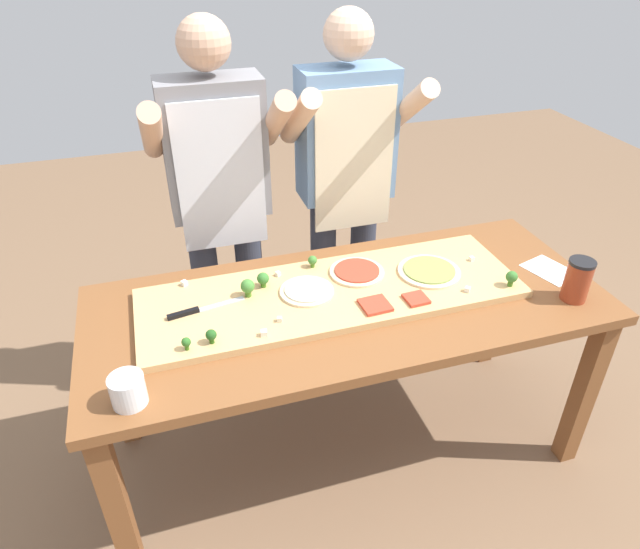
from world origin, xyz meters
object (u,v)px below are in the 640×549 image
at_px(recipe_note, 550,270).
at_px(broccoli_floret_center_left, 186,343).
at_px(broccoli_floret_front_right, 313,261).
at_px(broccoli_floret_front_left, 263,279).
at_px(pizza_slice_near_right, 375,305).
at_px(broccoli_floret_front_mid, 512,277).
at_px(cheese_crumble_c, 280,319).
at_px(cheese_crumble_a, 467,289).
at_px(flour_cup, 128,392).
at_px(sauce_jar, 578,280).
at_px(cheese_crumble_f, 264,333).
at_px(pizza_slice_far_right, 416,299).
at_px(cheese_crumble_b, 278,274).
at_px(cook_left, 219,190).
at_px(chefs_knife, 196,311).
at_px(broccoli_floret_center_right, 248,287).
at_px(pizza_whole_cheese_artichoke, 307,291).
at_px(cheese_crumble_e, 184,283).
at_px(pizza_whole_pesto_green, 429,271).
at_px(broccoli_floret_back_mid, 211,335).
at_px(cook_right, 346,174).
at_px(cheese_crumble_d, 472,259).
at_px(pizza_whole_tomato_red, 357,272).

bearing_deg(recipe_note, broccoli_floret_center_left, -176.41).
bearing_deg(broccoli_floret_front_right, broccoli_floret_front_left, -160.07).
height_order(pizza_slice_near_right, broccoli_floret_front_left, broccoli_floret_front_left).
relative_size(broccoli_floret_front_mid, cheese_crumble_c, 3.73).
xyz_separation_m(cheese_crumble_a, flour_cup, (-1.19, -0.18, 0.01)).
distance_m(broccoli_floret_front_left, recipe_note, 1.13).
relative_size(cheese_crumble_a, sauce_jar, 0.11).
relative_size(cheese_crumble_f, recipe_note, 0.11).
relative_size(pizza_slice_near_right, broccoli_floret_front_mid, 1.62).
distance_m(pizza_slice_far_right, broccoli_floret_front_left, 0.56).
relative_size(broccoli_floret_front_right, recipe_note, 0.26).
relative_size(broccoli_floret_front_left, cheese_crumble_b, 3.58).
distance_m(broccoli_floret_front_right, cheese_crumble_c, 0.36).
relative_size(broccoli_floret_front_left, cook_left, 0.04).
bearing_deg(cheese_crumble_f, chefs_knife, 135.19).
relative_size(broccoli_floret_front_mid, broccoli_floret_center_right, 0.89).
height_order(flour_cup, sauce_jar, sauce_jar).
relative_size(pizza_whole_cheese_artichoke, cheese_crumble_e, 10.17).
bearing_deg(broccoli_floret_front_left, cheese_crumble_a, -19.74).
distance_m(pizza_whole_pesto_green, cook_left, 0.92).
bearing_deg(chefs_knife, cook_left, 71.31).
height_order(chefs_knife, broccoli_floret_back_mid, broccoli_floret_back_mid).
xyz_separation_m(pizza_slice_near_right, cook_right, (0.14, 0.70, 0.19)).
relative_size(chefs_knife, sauce_jar, 1.70).
height_order(cheese_crumble_d, cheese_crumble_e, cheese_crumble_e).
relative_size(broccoli_floret_back_mid, recipe_note, 0.27).
bearing_deg(broccoli_floret_front_left, pizza_whole_cheese_artichoke, -30.72).
distance_m(pizza_whole_pesto_green, cheese_crumble_c, 0.63).
relative_size(pizza_slice_near_right, broccoli_floret_center_left, 2.22).
bearing_deg(flour_cup, pizza_whole_pesto_green, 16.75).
bearing_deg(cheese_crumble_d, cheese_crumble_c, -169.21).
relative_size(broccoli_floret_center_right, flour_cup, 0.68).
bearing_deg(pizza_whole_tomato_red, cook_right, 75.93).
xyz_separation_m(pizza_whole_cheese_artichoke, cheese_crumble_e, (-0.42, 0.18, 0.00)).
distance_m(chefs_knife, cook_left, 0.61).
height_order(pizza_whole_tomato_red, broccoli_floret_front_right, broccoli_floret_front_right).
height_order(pizza_slice_far_right, cook_left, cook_left).
distance_m(broccoli_floret_front_mid, broccoli_floret_center_right, 0.96).
relative_size(cheese_crumble_a, cook_right, 0.01).
height_order(broccoli_floret_front_right, sauce_jar, sauce_jar).
distance_m(broccoli_floret_center_right, cheese_crumble_a, 0.80).
distance_m(pizza_slice_far_right, cheese_crumble_b, 0.53).
distance_m(broccoli_floret_center_left, cheese_crumble_f, 0.25).
xyz_separation_m(pizza_whole_pesto_green, broccoli_floret_center_left, (-0.93, -0.18, 0.02)).
xyz_separation_m(cheese_crumble_e, cheese_crumble_f, (0.22, -0.38, 0.00)).
xyz_separation_m(cheese_crumble_c, cook_left, (-0.08, 0.69, 0.19)).
bearing_deg(broccoli_floret_front_mid, cheese_crumble_b, 158.20).
bearing_deg(chefs_knife, cheese_crumble_e, 96.25).
distance_m(broccoli_floret_center_left, flour_cup, 0.24).
bearing_deg(cheese_crumble_b, chefs_knife, -156.92).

